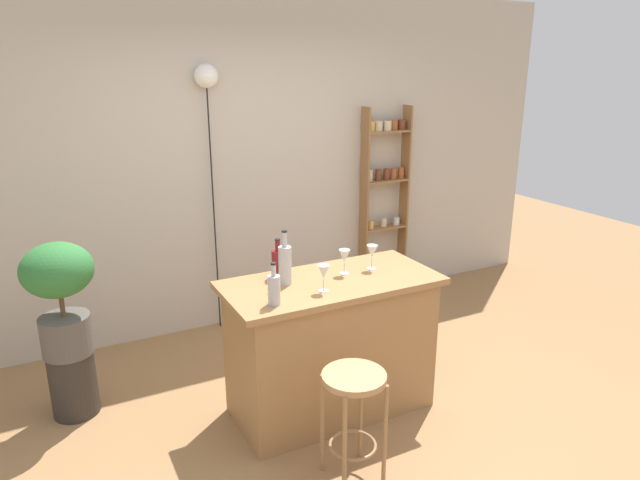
# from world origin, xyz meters

# --- Properties ---
(ground) EXTENTS (12.00, 12.00, 0.00)m
(ground) POSITION_xyz_m (0.00, 0.00, 0.00)
(ground) COLOR olive
(back_wall) EXTENTS (6.40, 0.10, 2.80)m
(back_wall) POSITION_xyz_m (0.00, 1.95, 1.40)
(back_wall) COLOR #BCB2A3
(back_wall) RESTS_ON ground
(kitchen_counter) EXTENTS (1.37, 0.65, 0.92)m
(kitchen_counter) POSITION_xyz_m (0.00, 0.30, 0.46)
(kitchen_counter) COLOR #9E7042
(kitchen_counter) RESTS_ON ground
(bar_stool) EXTENTS (0.35, 0.35, 0.65)m
(bar_stool) POSITION_xyz_m (-0.21, -0.35, 0.49)
(bar_stool) COLOR #997047
(bar_stool) RESTS_ON ground
(spice_shelf) EXTENTS (0.47, 0.14, 1.84)m
(spice_shelf) POSITION_xyz_m (1.40, 1.81, 0.99)
(spice_shelf) COLOR olive
(spice_shelf) RESTS_ON ground
(plant_stool) EXTENTS (0.29, 0.29, 0.44)m
(plant_stool) POSITION_xyz_m (-1.52, 1.02, 0.22)
(plant_stool) COLOR #2D2823
(plant_stool) RESTS_ON ground
(potted_plant) EXTENTS (0.43, 0.39, 0.74)m
(potted_plant) POSITION_xyz_m (-1.52, 1.02, 0.88)
(potted_plant) COLOR #514C47
(potted_plant) RESTS_ON plant_stool
(bottle_sauce_amber) EXTENTS (0.08, 0.08, 0.25)m
(bottle_sauce_amber) POSITION_xyz_m (-0.27, 0.51, 1.01)
(bottle_sauce_amber) COLOR maroon
(bottle_sauce_amber) RESTS_ON kitchen_counter
(bottle_wine_red) EXTENTS (0.07, 0.07, 0.25)m
(bottle_wine_red) POSITION_xyz_m (-0.46, 0.12, 1.01)
(bottle_wine_red) COLOR #B2B2B7
(bottle_wine_red) RESTS_ON kitchen_counter
(bottle_olive_oil) EXTENTS (0.08, 0.08, 0.34)m
(bottle_olive_oil) POSITION_xyz_m (-0.28, 0.37, 1.05)
(bottle_olive_oil) COLOR #B2B2B7
(bottle_olive_oil) RESTS_ON kitchen_counter
(wine_glass_left) EXTENTS (0.07, 0.07, 0.16)m
(wine_glass_left) POSITION_xyz_m (0.13, 0.36, 1.04)
(wine_glass_left) COLOR silver
(wine_glass_left) RESTS_ON kitchen_counter
(wine_glass_center) EXTENTS (0.07, 0.07, 0.16)m
(wine_glass_center) POSITION_xyz_m (-0.13, 0.16, 1.04)
(wine_glass_center) COLOR silver
(wine_glass_center) RESTS_ON kitchen_counter
(wine_glass_right) EXTENTS (0.07, 0.07, 0.16)m
(wine_glass_right) POSITION_xyz_m (0.33, 0.35, 1.04)
(wine_glass_right) COLOR silver
(wine_glass_right) RESTS_ON kitchen_counter
(pendant_globe_light) EXTENTS (0.19, 0.19, 2.21)m
(pendant_globe_light) POSITION_xyz_m (-0.27, 1.84, 2.07)
(pendant_globe_light) COLOR black
(pendant_globe_light) RESTS_ON ground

